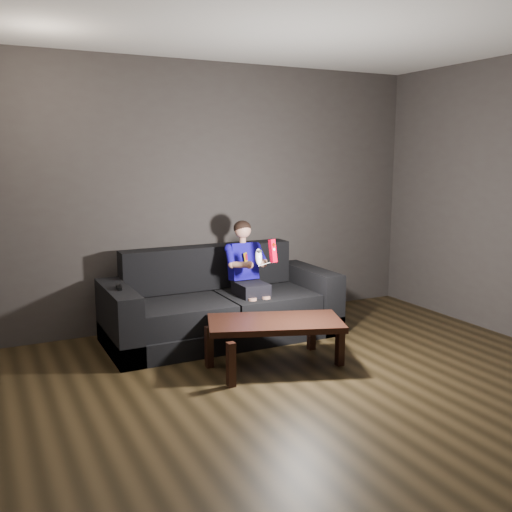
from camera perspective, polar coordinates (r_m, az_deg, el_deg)
floor at (r=4.13m, az=8.03°, el=-15.32°), size 5.00×5.00×0.00m
back_wall at (r=5.97m, az=-5.39°, el=6.05°), size 5.00×0.04×2.70m
sofa at (r=5.60m, az=-3.53°, el=-5.32°), size 2.22×0.96×0.86m
child at (r=5.54m, az=-0.90°, el=-1.07°), size 0.41×0.50×1.00m
wii_remote_red at (r=5.20m, az=1.69°, el=0.51°), size 0.07×0.09×0.22m
nunchuk_white at (r=5.15m, az=0.25°, el=-0.10°), size 0.09×0.11×0.16m
wii_remote_black at (r=5.14m, az=-13.55°, el=-3.06°), size 0.05×0.16×0.03m
coffee_table at (r=4.81m, az=1.91°, el=-7.05°), size 1.23×0.90×0.40m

